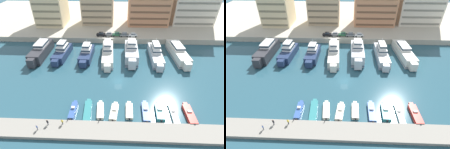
# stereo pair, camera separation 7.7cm
# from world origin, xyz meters

# --- Properties ---
(ground_plane) EXTENTS (400.00, 400.00, 0.00)m
(ground_plane) POSITION_xyz_m (0.00, 0.00, 0.00)
(ground_plane) COLOR #285160
(quay_promenade) EXTENTS (180.00, 70.00, 2.37)m
(quay_promenade) POSITION_xyz_m (0.00, 63.35, 1.18)
(quay_promenade) COLOR #BCB29E
(quay_promenade) RESTS_ON ground
(pier_dock) EXTENTS (120.00, 5.25, 0.85)m
(pier_dock) POSITION_xyz_m (0.00, -20.06, 0.42)
(pier_dock) COLOR gray
(pier_dock) RESTS_ON ground
(yacht_charcoal_far_left) EXTENTS (5.13, 19.51, 7.18)m
(yacht_charcoal_far_left) POSITION_xyz_m (-31.20, 15.60, 2.25)
(yacht_charcoal_far_left) COLOR #333338
(yacht_charcoal_far_left) RESTS_ON ground
(yacht_navy_left) EXTENTS (5.44, 16.51, 7.66)m
(yacht_navy_left) POSITION_xyz_m (-22.67, 15.43, 2.07)
(yacht_navy_left) COLOR navy
(yacht_navy_left) RESTS_ON ground
(yacht_navy_mid_left) EXTENTS (4.85, 15.58, 7.37)m
(yacht_navy_mid_left) POSITION_xyz_m (-12.71, 14.58, 1.99)
(yacht_navy_mid_left) COLOR navy
(yacht_navy_mid_left) RESTS_ON ground
(yacht_ivory_center_left) EXTENTS (5.02, 21.58, 7.96)m
(yacht_ivory_center_left) POSITION_xyz_m (-4.40, 15.45, 2.21)
(yacht_ivory_center_left) COLOR silver
(yacht_ivory_center_left) RESTS_ON ground
(yacht_silver_center) EXTENTS (5.10, 17.92, 8.74)m
(yacht_silver_center) POSITION_xyz_m (4.85, 15.17, 2.65)
(yacht_silver_center) COLOR silver
(yacht_silver_center) RESTS_ON ground
(yacht_silver_center_right) EXTENTS (4.18, 19.38, 7.81)m
(yacht_silver_center_right) POSITION_xyz_m (14.34, 15.08, 2.15)
(yacht_silver_center_right) COLOR silver
(yacht_silver_center_right) RESTS_ON ground
(yacht_ivory_mid_right) EXTENTS (5.73, 21.40, 6.58)m
(yacht_ivory_mid_right) POSITION_xyz_m (23.42, 16.88, 1.99)
(yacht_ivory_mid_right) COLOR silver
(yacht_ivory_mid_right) RESTS_ON ground
(motorboat_blue_far_left) EXTENTS (1.56, 6.72, 1.60)m
(motorboat_blue_far_left) POSITION_xyz_m (-11.83, -13.97, 0.55)
(motorboat_blue_far_left) COLOR #33569E
(motorboat_blue_far_left) RESTS_ON ground
(motorboat_teal_left) EXTENTS (2.35, 8.37, 0.84)m
(motorboat_teal_left) POSITION_xyz_m (-8.00, -13.78, 0.39)
(motorboat_teal_left) COLOR teal
(motorboat_teal_left) RESTS_ON ground
(motorboat_cream_mid_left) EXTENTS (2.18, 6.63, 0.85)m
(motorboat_cream_mid_left) POSITION_xyz_m (-4.64, -13.50, 0.41)
(motorboat_cream_mid_left) COLOR beige
(motorboat_cream_mid_left) RESTS_ON ground
(motorboat_cream_center_left) EXTENTS (2.51, 6.67, 1.08)m
(motorboat_cream_center_left) POSITION_xyz_m (-0.96, -13.74, 0.37)
(motorboat_cream_center_left) COLOR beige
(motorboat_cream_center_left) RESTS_ON ground
(motorboat_cream_center) EXTENTS (1.97, 6.33, 0.84)m
(motorboat_cream_center) POSITION_xyz_m (3.04, -13.28, 0.39)
(motorboat_cream_center) COLOR beige
(motorboat_cream_center) RESTS_ON ground
(motorboat_blue_center_right) EXTENTS (1.90, 7.49, 1.41)m
(motorboat_blue_center_right) POSITION_xyz_m (7.32, -13.61, 0.51)
(motorboat_blue_center_right) COLOR #33569E
(motorboat_blue_center_right) RESTS_ON ground
(motorboat_teal_mid_right) EXTENTS (2.37, 6.79, 1.31)m
(motorboat_teal_mid_right) POSITION_xyz_m (11.04, -13.41, 0.48)
(motorboat_teal_mid_right) COLOR teal
(motorboat_teal_mid_right) RESTS_ON ground
(motorboat_white_right) EXTENTS (1.68, 8.18, 1.15)m
(motorboat_white_right) POSITION_xyz_m (14.52, -13.87, 0.40)
(motorboat_white_right) COLOR white
(motorboat_white_right) RESTS_ON ground
(motorboat_red_far_right) EXTENTS (2.18, 7.70, 1.41)m
(motorboat_red_far_right) POSITION_xyz_m (18.54, -14.00, 0.54)
(motorboat_red_far_right) COLOR red
(motorboat_red_far_right) RESTS_ON ground
(car_black_far_left) EXTENTS (4.13, 1.97, 1.80)m
(car_black_far_left) POSITION_xyz_m (-8.44, 31.10, 3.35)
(car_black_far_left) COLOR black
(car_black_far_left) RESTS_ON quay_promenade
(car_grey_left) EXTENTS (4.16, 2.04, 1.80)m
(car_grey_left) POSITION_xyz_m (-4.79, 31.35, 3.35)
(car_grey_left) COLOR slate
(car_grey_left) RESTS_ON quay_promenade
(car_green_mid_left) EXTENTS (4.10, 1.93, 1.80)m
(car_green_mid_left) POSITION_xyz_m (-1.06, 31.33, 3.35)
(car_green_mid_left) COLOR #2D6642
(car_green_mid_left) RESTS_ON quay_promenade
(car_grey_center_left) EXTENTS (4.15, 2.01, 1.80)m
(car_grey_center_left) POSITION_xyz_m (2.40, 31.04, 3.35)
(car_grey_center_left) COLOR slate
(car_grey_center_left) RESTS_ON quay_promenade
(car_white_center) EXTENTS (4.17, 2.06, 1.80)m
(car_white_center) POSITION_xyz_m (6.36, 31.00, 3.35)
(car_white_center) COLOR white
(car_white_center) RESTS_ON quay_promenade
(apartment_block_far_left) EXTENTS (14.38, 15.80, 26.10)m
(apartment_block_far_left) POSITION_xyz_m (-35.69, 47.41, 14.48)
(apartment_block_far_left) COLOR beige
(apartment_block_far_left) RESTS_ON quay_promenade
(apartment_block_left) EXTENTS (16.60, 14.26, 21.13)m
(apartment_block_left) POSITION_xyz_m (-11.57, 50.82, 12.00)
(apartment_block_left) COLOR #C6AD89
(apartment_block_left) RESTS_ON quay_promenade
(apartment_block_mid_left) EXTENTS (21.12, 12.36, 21.14)m
(apartment_block_mid_left) POSITION_xyz_m (14.91, 48.67, 12.00)
(apartment_block_mid_left) COLOR tan
(apartment_block_mid_left) RESTS_ON quay_promenade
(pedestrian_near_edge) EXTENTS (0.61, 0.36, 1.64)m
(pedestrian_near_edge) POSITION_xyz_m (-16.76, -19.03, 1.82)
(pedestrian_near_edge) COLOR #282D3D
(pedestrian_near_edge) RESTS_ON pier_dock
(pedestrian_mid_deck) EXTENTS (0.44, 0.47, 1.54)m
(pedestrian_mid_deck) POSITION_xyz_m (-18.71, -20.55, 1.76)
(pedestrian_mid_deck) COLOR #282D3D
(pedestrian_mid_deck) RESTS_ON pier_dock
(pedestrian_far_side) EXTENTS (0.55, 0.39, 1.58)m
(pedestrian_far_side) POSITION_xyz_m (-13.29, -18.72, 1.79)
(pedestrian_far_side) COLOR #282D3D
(pedestrian_far_side) RESTS_ON pier_dock
(bollard_west) EXTENTS (0.20, 0.20, 0.61)m
(bollard_west) POSITION_xyz_m (-12.36, -17.69, 1.17)
(bollard_west) COLOR #2D2D33
(bollard_west) RESTS_ON pier_dock
(bollard_west_mid) EXTENTS (0.20, 0.20, 0.61)m
(bollard_west_mid) POSITION_xyz_m (-4.63, -17.69, 1.17)
(bollard_west_mid) COLOR #2D2D33
(bollard_west_mid) RESTS_ON pier_dock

